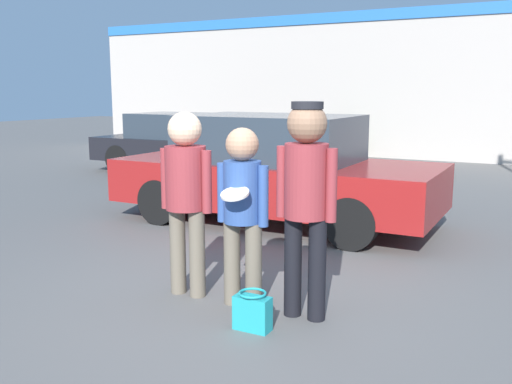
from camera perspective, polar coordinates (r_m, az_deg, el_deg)
name	(u,v)px	position (r m, az deg, el deg)	size (l,w,h in m)	color
ground_plane	(250,298)	(5.41, -0.60, -10.58)	(56.00, 56.00, 0.00)	#5B5956
storefront_building	(460,83)	(16.32, 19.70, 10.19)	(24.00, 0.22, 4.11)	#B2A89E
person_left	(186,187)	(5.28, -7.02, 0.53)	(0.55, 0.38, 1.72)	#665B4C
person_middle_with_frisbee	(242,203)	(4.98, -1.37, -1.14)	(0.50, 0.52, 1.60)	#665B4C
person_right	(306,188)	(4.70, 5.03, 0.36)	(0.53, 0.36, 1.82)	black
parked_car_near	(274,170)	(8.25, 1.82, 2.22)	(4.64, 1.94, 1.56)	maroon
parked_car_far	(185,143)	(13.40, -7.11, 4.90)	(4.34, 1.79, 1.38)	black
shrub	(344,141)	(16.43, 8.82, 5.05)	(0.97, 0.97, 0.97)	#285B2D
handbag	(252,312)	(4.69, -0.37, -11.88)	(0.30, 0.23, 0.32)	teal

